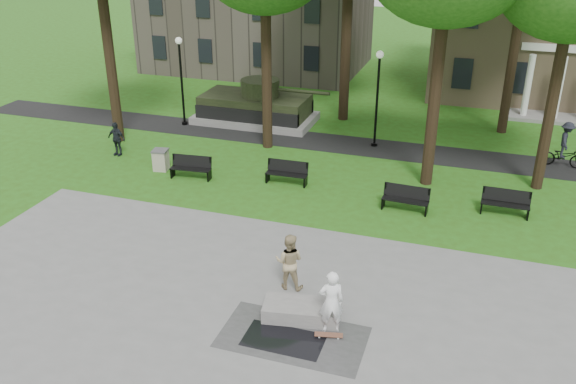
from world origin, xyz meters
name	(u,v)px	position (x,y,z in m)	size (l,w,h in m)	color
ground	(286,270)	(0.00, 0.00, 0.00)	(120.00, 120.00, 0.00)	#2B5113
plaza	(225,368)	(0.00, -5.00, 0.01)	(22.00, 16.00, 0.02)	gray
footpath	(363,147)	(0.00, 12.00, 0.01)	(44.00, 2.60, 0.01)	black
building_right	(573,23)	(10.00, 26.00, 4.34)	(17.00, 12.00, 8.60)	#9E8460
building_left	(259,17)	(-11.00, 26.50, 3.60)	(15.00, 10.00, 7.20)	#4C443D
lamp_left	(181,74)	(-10.00, 12.30, 2.79)	(0.36, 0.36, 4.73)	black
lamp_mid	(378,91)	(0.50, 12.30, 2.79)	(0.36, 0.36, 4.73)	black
tank_monument	(256,107)	(-6.46, 14.00, 0.86)	(7.45, 3.40, 2.40)	gray
puddle	(284,340)	(1.08, -3.45, 0.02)	(2.20, 1.20, 0.00)	black
concrete_block	(302,311)	(1.25, -2.32, 0.24)	(2.20, 1.00, 0.45)	gray
skateboard	(329,336)	(2.21, -2.93, 0.06)	(0.78, 0.20, 0.07)	brown
skateboarder	(331,302)	(2.18, -2.63, 0.98)	(0.70, 0.46, 1.91)	white
friend_watching	(289,261)	(0.41, -0.95, 0.94)	(0.89, 0.70, 1.84)	tan
pedestrian_walker	(116,139)	(-10.94, 7.19, 0.82)	(0.96, 0.40, 1.64)	black
cyclist	(564,149)	(9.16, 12.35, 0.87)	(1.94, 1.11, 2.12)	black
park_bench_0	(191,167)	(-6.33, 5.84, 0.52)	(1.84, 0.70, 1.00)	black
park_bench_1	(287,172)	(-2.18, 6.60, 0.52)	(1.81, 0.57, 1.00)	black
park_bench_2	(406,198)	(3.02, 5.60, 0.52)	(1.82, 0.62, 1.00)	black
park_bench_3	(506,202)	(6.72, 6.46, 0.52)	(1.81, 0.55, 1.00)	black
trash_bin	(161,160)	(-8.05, 6.22, 0.49)	(0.76, 0.76, 0.96)	#B4AD94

